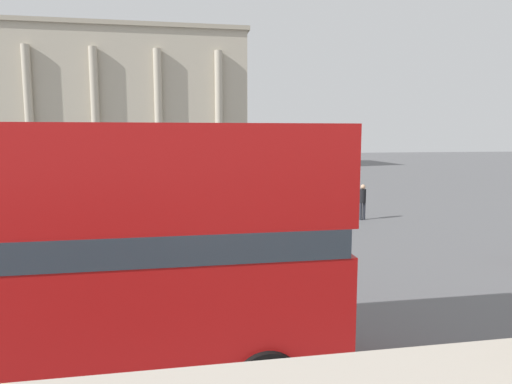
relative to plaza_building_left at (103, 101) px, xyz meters
The scene contains 9 objects.
plaza_building_left is the anchor object (origin of this frame).
traffic_light_near 46.67m from the plaza_building_left, 84.66° to the right, with size 0.42×0.24×3.96m.
traffic_light_mid 39.18m from the plaza_building_left, 73.56° to the right, with size 0.42×0.24×4.20m.
traffic_light_far 35.04m from the plaza_building_left, 66.89° to the right, with size 0.42×0.24×3.85m.
car_silver 42.09m from the plaza_building_left, 70.82° to the right, with size 4.20×1.93×1.35m.
car_navy 36.27m from the plaza_building_left, 86.38° to the right, with size 4.20×1.93×1.35m.
pedestrian_blue 43.67m from the plaza_building_left, 83.86° to the right, with size 0.32×0.32×1.74m.
pedestrian_grey 45.97m from the plaza_building_left, 78.84° to the right, with size 0.32×0.32×1.73m.
pedestrian_black 42.65m from the plaza_building_left, 65.04° to the right, with size 0.32×0.32×1.80m.
Camera 1 is at (-1.09, -2.25, 4.28)m, focal length 32.00 mm.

